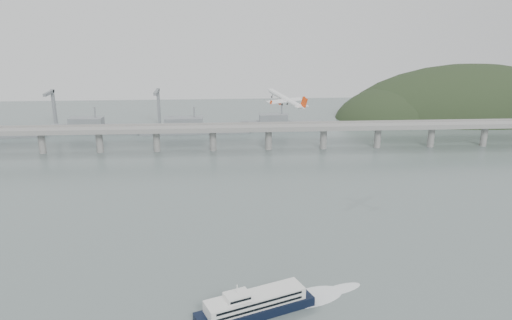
{
  "coord_description": "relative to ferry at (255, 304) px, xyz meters",
  "views": [
    {
      "loc": [
        -17.24,
        -232.44,
        127.23
      ],
      "look_at": [
        0.0,
        55.0,
        36.0
      ],
      "focal_mm": 35.0,
      "sensor_mm": 36.0,
      "label": 1
    }
  ],
  "objects": [
    {
      "name": "bridge",
      "position": [
        5.38,
        248.99,
        13.27
      ],
      "size": [
        800.0,
        22.0,
        23.9
      ],
      "color": "gray",
      "rests_on": "ground"
    },
    {
      "name": "airliner",
      "position": [
        29.17,
        145.44,
        60.74
      ],
      "size": [
        28.83,
        30.75,
        12.71
      ],
      "rotation": [
        0.05,
        -0.27,
        2.27
      ],
      "color": "white",
      "rests_on": "ground"
    },
    {
      "name": "distant_fleet",
      "position": [
        -148.82,
        314.07,
        1.84
      ],
      "size": [
        453.0,
        60.9,
        40.0
      ],
      "color": "slate",
      "rests_on": "ground"
    },
    {
      "name": "ferry",
      "position": [
        0.0,
        0.0,
        0.0
      ],
      "size": [
        81.41,
        39.59,
        16.15
      ],
      "rotation": [
        0.0,
        0.0,
        0.38
      ],
      "color": "black",
      "rests_on": "ground"
    },
    {
      "name": "headland",
      "position": [
        291.71,
        380.74,
        -23.72
      ],
      "size": [
        365.0,
        155.0,
        156.0
      ],
      "color": "#1F2E1A",
      "rests_on": "ground"
    },
    {
      "name": "ground",
      "position": [
        6.54,
        48.99,
        -4.38
      ],
      "size": [
        900.0,
        900.0,
        0.0
      ],
      "primitive_type": "plane",
      "color": "slate",
      "rests_on": "ground"
    }
  ]
}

